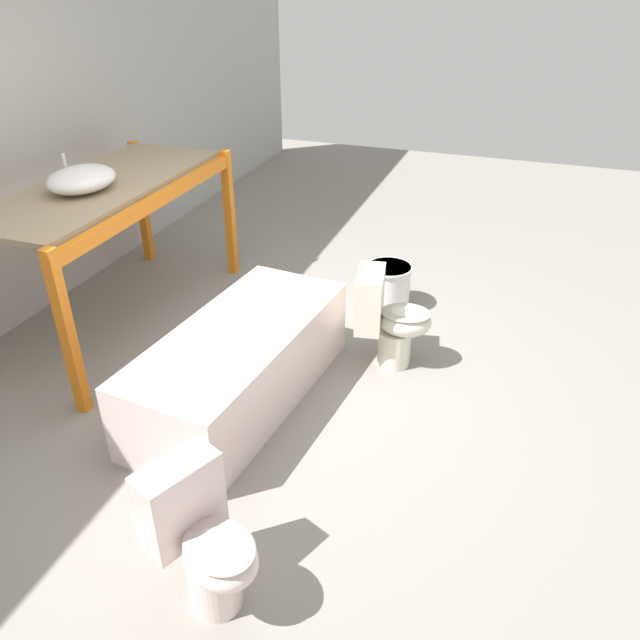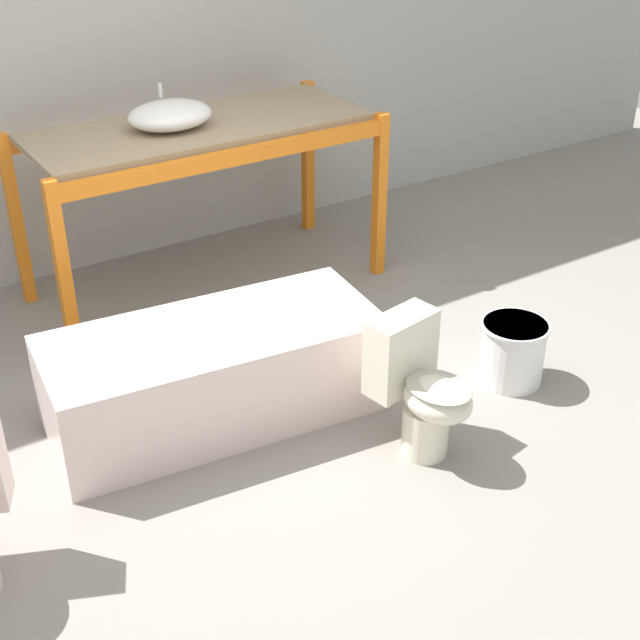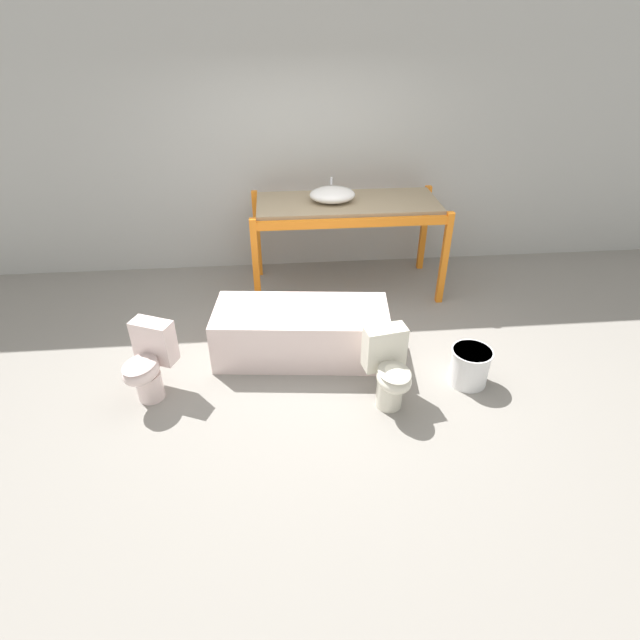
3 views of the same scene
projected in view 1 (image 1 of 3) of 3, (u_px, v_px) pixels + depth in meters
The scene contains 7 objects.
ground_plane at pixel (266, 392), 4.02m from camera, with size 12.00×12.00×0.00m, color gray.
shelving_rack at pixel (103, 203), 4.36m from camera, with size 2.14×0.93×1.08m.
sink_basin at pixel (82, 179), 4.10m from camera, with size 0.50×0.41×0.24m.
bathtub_main at pixel (240, 359), 3.82m from camera, with size 1.71×0.86×0.51m.
toilet_near at pixel (389, 318), 4.13m from camera, with size 0.40×0.55×0.68m.
toilet_far at pixel (203, 540), 2.56m from camera, with size 0.48×0.58×0.68m.
bucket_white at pixel (388, 285), 4.91m from camera, with size 0.36×0.36×0.35m.
Camera 1 is at (-2.93, -1.41, 2.42)m, focal length 35.00 mm.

